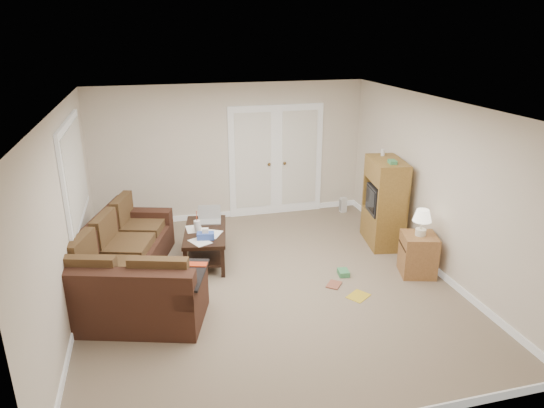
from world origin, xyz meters
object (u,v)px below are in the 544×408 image
object	(u,v)px
coffee_table	(206,243)
side_cabinet	(418,251)
tv_armoire	(384,202)
sectional_sofa	(126,271)

from	to	relation	value
coffee_table	side_cabinet	bearing A→B (deg)	-13.56
tv_armoire	side_cabinet	world-z (taller)	tv_armoire
sectional_sofa	side_cabinet	size ratio (longest dim) A/B	3.11
tv_armoire	side_cabinet	distance (m)	1.19
sectional_sofa	tv_armoire	size ratio (longest dim) A/B	2.03
tv_armoire	sectional_sofa	bearing A→B (deg)	-161.42
sectional_sofa	side_cabinet	bearing A→B (deg)	10.35
sectional_sofa	tv_armoire	world-z (taller)	tv_armoire
sectional_sofa	side_cabinet	world-z (taller)	side_cabinet
sectional_sofa	tv_armoire	distance (m)	4.16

